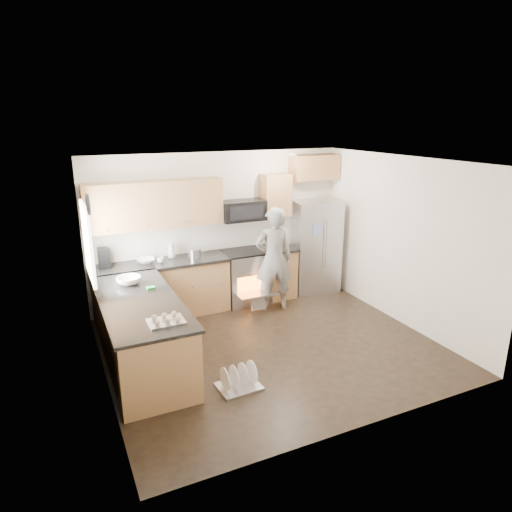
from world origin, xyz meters
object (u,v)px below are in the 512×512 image
refrigerator (315,246)px  dish_rack (239,382)px  stove_range (245,265)px  person (274,259)px

refrigerator → dish_rack: refrigerator is taller
stove_range → refrigerator: size_ratio=1.06×
refrigerator → dish_rack: size_ratio=3.24×
person → stove_range: bearing=-46.4°
refrigerator → person: person is taller
stove_range → refrigerator: stove_range is taller
person → dish_rack: (-1.48, -1.98, -0.80)m
stove_range → dish_rack: size_ratio=3.43×
person → dish_rack: bearing=65.0°
refrigerator → person: bearing=-145.9°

